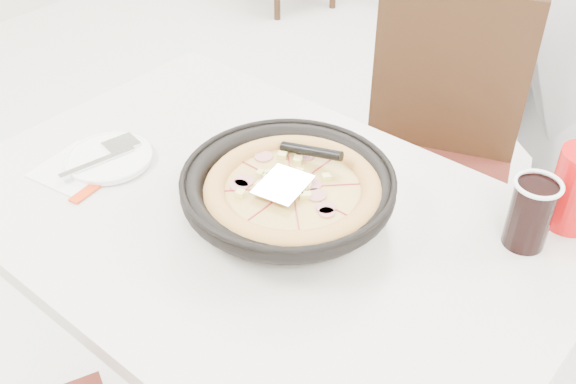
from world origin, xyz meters
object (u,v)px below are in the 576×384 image
Objects in this scene: pizza at (293,197)px; pizza_pan at (288,195)px; cola_glass at (530,215)px; chair_far at (427,183)px; side_plate at (109,158)px; main_table at (260,338)px.

pizza_pan is at bearing 148.13° from pizza.
pizza is 0.43m from cola_glass.
cola_glass is at bearing 31.97° from pizza.
chair_far reaches higher than side_plate.
cola_glass is at bearing 22.59° from side_plate.
main_table is at bearing -149.80° from cola_glass.
pizza is 1.81× the size of side_plate.
chair_far reaches higher than pizza.
cola_glass is (0.39, 0.21, 0.02)m from pizza_pan.
chair_far is at bearing 135.68° from cola_glass.
cola_glass reaches higher than pizza_pan.
cola_glass is at bearing 28.71° from pizza_pan.
main_table is 0.67m from cola_glass.
side_plate is 0.86m from cola_glass.
main_table is at bearing -139.38° from pizza_pan.
cola_glass reaches higher than main_table.
pizza is (0.02, -0.01, 0.02)m from pizza_pan.
pizza_pan is at bearing -151.29° from cola_glass.
cola_glass is (0.79, 0.33, 0.06)m from side_plate.
main_table is 0.42m from pizza_pan.
pizza_pan is at bearing 69.38° from chair_far.
side_plate reaches higher than main_table.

